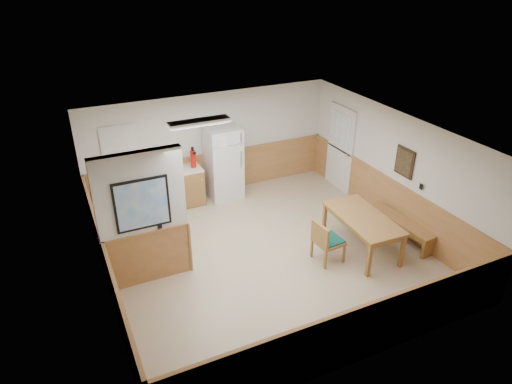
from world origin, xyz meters
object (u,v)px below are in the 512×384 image
refrigerator (223,163)px  soap_bottle (119,175)px  dining_bench (400,224)px  fire_extinguisher (193,158)px  dining_table (363,221)px  dining_chair (325,239)px

refrigerator → soap_bottle: (-2.41, 0.09, 0.13)m
dining_bench → fire_extinguisher: bearing=130.0°
dining_table → dining_chair: bearing=-174.9°
refrigerator → dining_table: 3.67m
dining_chair → fire_extinguisher: 3.71m
dining_table → fire_extinguisher: size_ratio=3.52×
refrigerator → dining_chair: size_ratio=2.08×
dining_table → dining_bench: bearing=1.9°
dining_bench → dining_chair: 1.87m
dining_table → soap_bottle: size_ratio=7.84×
refrigerator → soap_bottle: bearing=176.3°
soap_bottle → dining_table: bearing=-39.9°
refrigerator → soap_bottle: refrigerator is taller
refrigerator → fire_extinguisher: bearing=175.3°
refrigerator → fire_extinguisher: size_ratio=3.54×
dining_table → dining_chair: size_ratio=2.06×
refrigerator → dining_bench: size_ratio=1.05×
dining_chair → fire_extinguisher: fire_extinguisher is taller
dining_chair → soap_bottle: (-3.15, 3.41, 0.52)m
fire_extinguisher → refrigerator: bearing=21.3°
fire_extinguisher → soap_bottle: fire_extinguisher is taller
dining_table → dining_bench: (0.98, -0.01, -0.31)m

